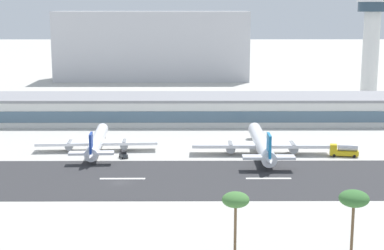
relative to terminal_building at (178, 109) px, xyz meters
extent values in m
plane|color=#B2AFA8|center=(-13.75, -84.47, -5.19)|extent=(1400.00, 1400.00, 0.00)
cube|color=#2D2D30|center=(-13.75, -80.71, -5.15)|extent=(800.00, 37.30, 0.08)
cube|color=white|center=(-13.43, -80.71, -5.10)|extent=(12.00, 1.20, 0.01)
cube|color=white|center=(25.29, -80.71, -5.10)|extent=(12.00, 1.20, 0.01)
cube|color=silver|center=(0.00, 0.06, -0.50)|extent=(175.95, 26.09, 9.37)
cube|color=#476075|center=(0.00, -13.13, -0.97)|extent=(170.67, 0.30, 4.22)
cube|color=gray|center=(0.00, 0.06, 4.68)|extent=(177.71, 26.35, 1.00)
cylinder|color=silver|center=(87.97, 43.04, 16.11)|extent=(7.44, 7.44, 42.59)
cylinder|color=#2D4251|center=(87.97, 43.04, 39.56)|extent=(13.63, 13.63, 4.31)
cylinder|color=silver|center=(87.97, 43.04, 42.31)|extent=(14.72, 14.72, 1.20)
cube|color=#BCBCC1|center=(-18.40, 141.52, 15.87)|extent=(118.42, 33.30, 42.12)
cylinder|color=white|center=(-24.88, -48.01, -2.20)|extent=(5.91, 38.75, 3.86)
sphere|color=white|center=(-25.91, -28.73, -2.20)|extent=(3.67, 3.67, 3.67)
cone|color=white|center=(-23.85, -67.28, -2.20)|extent=(3.84, 7.12, 3.47)
cube|color=white|center=(-24.84, -48.78, -2.58)|extent=(38.27, 7.81, 0.85)
cylinder|color=gray|center=(-16.29, -48.32, -3.26)|extent=(2.79, 5.53, 2.51)
cylinder|color=gray|center=(-33.38, -49.23, -3.26)|extent=(2.79, 5.53, 2.51)
cube|color=white|center=(-23.93, -65.74, -1.81)|extent=(13.08, 3.87, 0.68)
cube|color=navy|center=(-23.93, -65.74, 0.89)|extent=(0.89, 5.24, 6.18)
cylinder|color=black|center=(-24.77, -49.93, -4.66)|extent=(0.69, 0.69, 1.06)
cylinder|color=silver|center=(26.54, -52.68, -1.82)|extent=(4.95, 43.52, 4.35)
sphere|color=silver|center=(26.84, -30.95, -1.82)|extent=(4.13, 4.13, 4.13)
cone|color=silver|center=(26.24, -74.41, -1.82)|extent=(4.02, 7.88, 3.91)
cube|color=silver|center=(26.53, -53.55, -2.25)|extent=(42.71, 7.11, 0.96)
cylinder|color=gray|center=(36.12, -53.68, -3.02)|extent=(2.91, 6.12, 2.83)
cylinder|color=gray|center=(16.94, -53.42, -3.02)|extent=(2.91, 6.12, 2.83)
cube|color=silver|center=(26.26, -72.67, -1.39)|extent=(14.54, 3.79, 0.76)
cube|color=#1975B2|center=(26.26, -72.67, 1.66)|extent=(0.78, 5.88, 6.95)
cylinder|color=black|center=(26.51, -54.85, -4.59)|extent=(0.78, 0.78, 1.20)
cube|color=#2D3338|center=(-15.54, -58.27, -4.39)|extent=(2.90, 3.58, 1.00)
cube|color=black|center=(-15.54, -58.27, -3.44)|extent=(2.02, 2.29, 0.90)
cylinder|color=black|center=(-15.74, -59.64, -4.89)|extent=(0.53, 0.66, 0.60)
cylinder|color=black|center=(-14.32, -58.90, -4.89)|extent=(0.53, 0.66, 0.60)
cylinder|color=black|center=(-16.77, -57.65, -4.89)|extent=(0.53, 0.66, 0.60)
cylinder|color=black|center=(-15.35, -56.91, -4.89)|extent=(0.53, 0.66, 0.60)
cube|color=gold|center=(51.32, -56.84, -4.04)|extent=(8.81, 3.95, 1.40)
cylinder|color=silver|center=(52.33, -57.01, -2.29)|extent=(6.05, 3.02, 2.10)
cube|color=gold|center=(48.13, -56.32, -2.44)|extent=(2.40, 2.69, 1.80)
cylinder|color=black|center=(48.60, -55.08, -4.74)|extent=(0.93, 0.42, 0.90)
cylinder|color=black|center=(48.17, -57.64, -4.74)|extent=(0.93, 0.42, 0.90)
cylinder|color=black|center=(54.47, -56.05, -4.74)|extent=(0.93, 0.42, 0.90)
cylinder|color=black|center=(54.04, -58.61, -4.74)|extent=(0.93, 0.42, 0.90)
cylinder|color=brown|center=(12.62, -129.54, -0.03)|extent=(0.52, 0.52, 10.32)
ellipsoid|color=#427538|center=(12.62, -129.54, 5.13)|extent=(5.03, 5.03, 2.77)
cylinder|color=brown|center=(33.90, -130.36, 0.19)|extent=(0.54, 0.54, 10.77)
ellipsoid|color=#386B33|center=(33.90, -130.36, 5.58)|extent=(5.48, 5.48, 3.02)
camera|label=1|loc=(4.09, -233.49, 39.46)|focal=56.10mm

